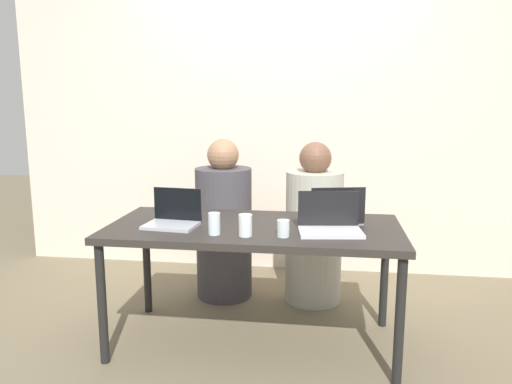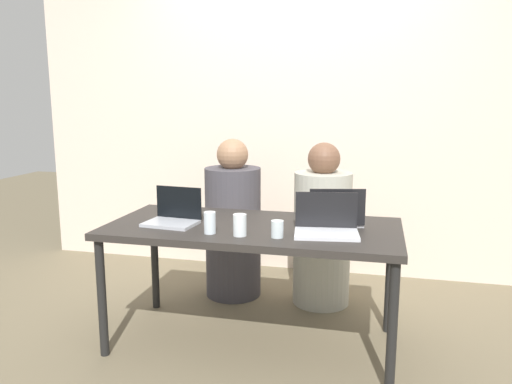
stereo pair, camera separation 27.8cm
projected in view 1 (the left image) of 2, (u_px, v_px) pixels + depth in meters
name	position (u px, v px, depth m)	size (l,w,h in m)	color
ground_plane	(254.00, 342.00, 2.98)	(12.00, 12.00, 0.00)	#70644C
back_wall	(279.00, 124.00, 4.15)	(4.50, 0.10, 2.46)	beige
desk	(254.00, 236.00, 2.86)	(1.67, 0.79, 0.72)	#2C2825
person_on_left	(224.00, 228.00, 3.62)	(0.50, 0.50, 1.16)	#434147
person_on_right	(314.00, 232.00, 3.53)	(0.45, 0.45, 1.15)	#B1B0A0
laptop_front_left	(173.00, 218.00, 2.84)	(0.31, 0.25, 0.21)	#AFB3BC
laptop_back_right	(334.00, 215.00, 2.90)	(0.36, 0.30, 0.22)	#B0B0B7
laptop_front_right	(330.00, 224.00, 2.70)	(0.36, 0.27, 0.21)	silver
water_glass_left	(214.00, 225.00, 2.65)	(0.06, 0.06, 0.12)	silver
water_glass_center	(245.00, 227.00, 2.62)	(0.07, 0.07, 0.12)	white
water_glass_right	(283.00, 230.00, 2.61)	(0.07, 0.07, 0.09)	silver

